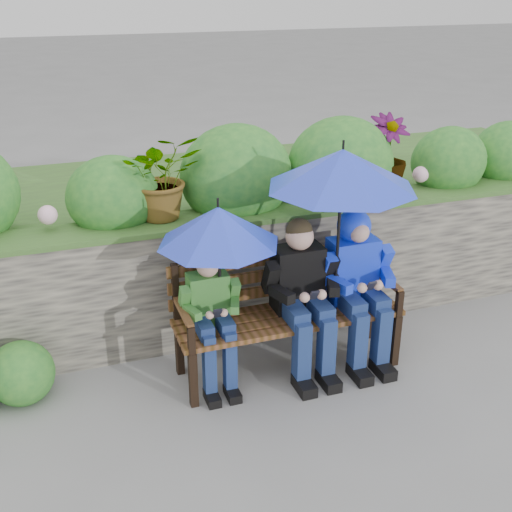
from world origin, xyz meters
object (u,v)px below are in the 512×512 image
object	(u,v)px
umbrella_left	(218,226)
boy_left	(212,313)
boy_middle	(303,291)
umbrella_right	(342,169)
park_bench	(285,305)
boy_right	(357,275)

from	to	relation	value
umbrella_left	boy_left	bearing A→B (deg)	-158.84
boy_middle	umbrella_right	distance (m)	0.92
boy_middle	umbrella_right	world-z (taller)	umbrella_right
boy_left	umbrella_right	xyz separation A→B (m)	(0.94, -0.01, 0.95)
park_bench	umbrella_left	world-z (taller)	umbrella_left
boy_left	boy_right	size ratio (longest dim) A/B	0.86
park_bench	umbrella_right	bearing A→B (deg)	-12.69
boy_middle	boy_right	size ratio (longest dim) A/B	0.99
boy_left	umbrella_right	size ratio (longest dim) A/B	0.95
boy_right	umbrella_left	bearing A→B (deg)	178.27
boy_middle	boy_right	xyz separation A→B (m)	(0.44, 0.01, 0.05)
park_bench	boy_middle	distance (m)	0.19
park_bench	boy_right	distance (m)	0.58
park_bench	umbrella_right	xyz separation A→B (m)	(0.36, -0.08, 1.02)
boy_left	umbrella_left	xyz separation A→B (m)	(0.07, 0.03, 0.63)
park_bench	umbrella_left	size ratio (longest dim) A/B	1.99
boy_middle	boy_right	world-z (taller)	boy_right
boy_left	boy_middle	world-z (taller)	boy_middle
umbrella_left	umbrella_right	world-z (taller)	umbrella_right
umbrella_right	boy_left	bearing A→B (deg)	179.10
boy_left	umbrella_right	world-z (taller)	umbrella_right
park_bench	umbrella_right	world-z (taller)	umbrella_right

